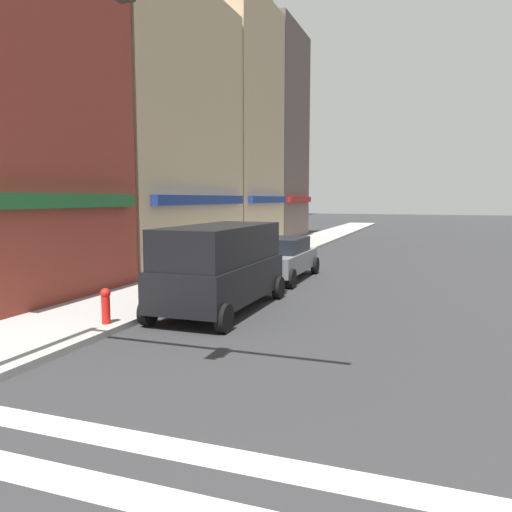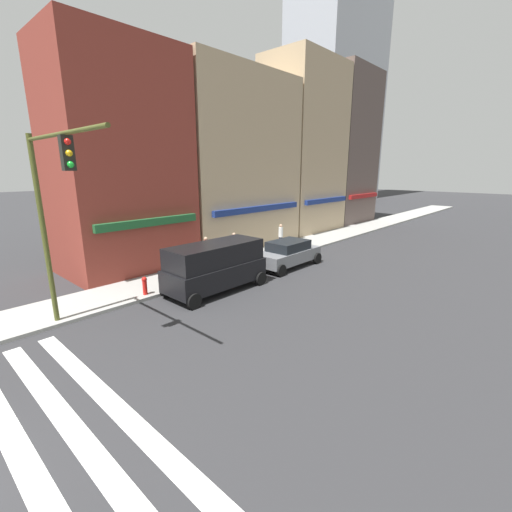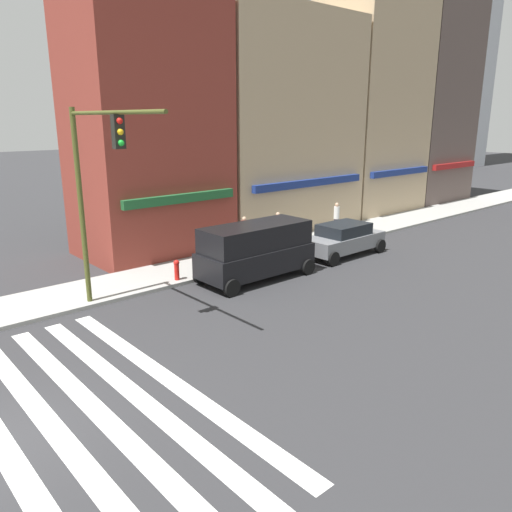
{
  "view_description": "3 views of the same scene",
  "coord_description": "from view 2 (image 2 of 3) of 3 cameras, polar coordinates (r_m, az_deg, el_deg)",
  "views": [
    {
      "loc": [
        -1.11,
        -0.76,
        3.06
      ],
      "look_at": [
        14.05,
        4.7,
        1.2
      ],
      "focal_mm": 35.0,
      "sensor_mm": 36.0,
      "label": 1
    },
    {
      "loc": [
        1.01,
        -7.26,
        5.71
      ],
      "look_at": [
        14.05,
        4.7,
        1.2
      ],
      "focal_mm": 24.0,
      "sensor_mm": 36.0,
      "label": 2
    },
    {
      "loc": [
        -1.9,
        -10.24,
        6.5
      ],
      "look_at": [
        11.21,
        4.7,
        1.0
      ],
      "focal_mm": 35.0,
      "sensor_mm": 36.0,
      "label": 3
    }
  ],
  "objects": [
    {
      "name": "sedan_grey",
      "position": [
        20.46,
        5.38,
        0.47
      ],
      "size": [
        4.41,
        2.02,
        1.59
      ],
      "rotation": [
        0.0,
        0.0,
        0.01
      ],
      "color": "slate",
      "rests_on": "ground_plane"
    },
    {
      "name": "pedestrian_white_shirt",
      "position": [
        24.5,
        4.14,
        3.35
      ],
      "size": [
        0.32,
        0.32,
        1.77
      ],
      "rotation": [
        0.0,
        0.0,
        5.14
      ],
      "color": "#23232D",
      "rests_on": "sidewalk_left"
    },
    {
      "name": "pedestrian_red_jacket",
      "position": [
        20.09,
        -8.29,
        0.8
      ],
      "size": [
        0.32,
        0.32,
        1.77
      ],
      "rotation": [
        0.0,
        0.0,
        4.39
      ],
      "color": "#23232D",
      "rests_on": "sidewalk_left"
    },
    {
      "name": "tower_distant",
      "position": [
        72.94,
        14.01,
        35.17
      ],
      "size": [
        19.26,
        10.01,
        64.28
      ],
      "color": "#B2B7C1",
      "rests_on": "ground_plane"
    },
    {
      "name": "traffic_signal",
      "position": [
        12.91,
        -30.89,
        7.94
      ],
      "size": [
        0.32,
        5.87,
        6.86
      ],
      "color": "#474C1E",
      "rests_on": "ground_plane"
    },
    {
      "name": "fire_hydrant",
      "position": [
        16.36,
        -18.06,
        -4.59
      ],
      "size": [
        0.24,
        0.24,
        0.84
      ],
      "color": "red",
      "rests_on": "sidewalk_left"
    },
    {
      "name": "pedestrian_blue_shirt",
      "position": [
        21.24,
        -3.65,
        1.66
      ],
      "size": [
        0.32,
        0.32,
        1.77
      ],
      "rotation": [
        0.0,
        0.0,
        5.44
      ],
      "color": "#23232D",
      "rests_on": "sidewalk_left"
    },
    {
      "name": "storefront_row",
      "position": [
        29.5,
        3.13,
        16.53
      ],
      "size": [
        31.73,
        5.3,
        15.48
      ],
      "color": "maroon",
      "rests_on": "ground_plane"
    },
    {
      "name": "van_black",
      "position": [
        16.33,
        -6.74,
        -1.52
      ],
      "size": [
        5.01,
        2.22,
        2.34
      ],
      "rotation": [
        0.0,
        0.0,
        -0.0
      ],
      "color": "black",
      "rests_on": "ground_plane"
    }
  ]
}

